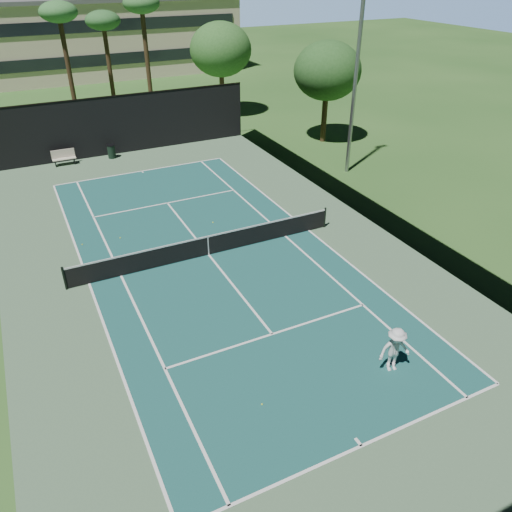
{
  "coord_description": "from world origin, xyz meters",
  "views": [
    {
      "loc": [
        -6.85,
        -19.0,
        12.0
      ],
      "look_at": [
        1.0,
        -3.0,
        1.3
      ],
      "focal_mm": 35.0,
      "sensor_mm": 36.0,
      "label": 1
    }
  ],
  "objects_px": {
    "player": "(395,350)",
    "tennis_ball_a": "(262,404)",
    "tennis_ball_d": "(82,245)",
    "tennis_net": "(208,245)",
    "park_bench": "(64,157)",
    "tennis_ball_c": "(213,222)",
    "tennis_ball_b": "(120,238)",
    "trash_bin": "(111,151)"
  },
  "relations": [
    {
      "from": "player",
      "to": "tennis_ball_a",
      "type": "xyz_separation_m",
      "value": [
        -4.66,
        0.52,
        -0.82
      ]
    },
    {
      "from": "tennis_ball_a",
      "to": "tennis_ball_d",
      "type": "relative_size",
      "value": 0.88
    },
    {
      "from": "tennis_net",
      "to": "park_bench",
      "type": "relative_size",
      "value": 8.6
    },
    {
      "from": "tennis_ball_a",
      "to": "tennis_ball_c",
      "type": "xyz_separation_m",
      "value": [
        3.27,
        12.22,
        0.01
      ]
    },
    {
      "from": "tennis_net",
      "to": "park_bench",
      "type": "xyz_separation_m",
      "value": [
        -4.32,
        15.35,
        -0.01
      ]
    },
    {
      "from": "tennis_net",
      "to": "tennis_ball_b",
      "type": "bearing_deg",
      "value": 134.35
    },
    {
      "from": "tennis_net",
      "to": "tennis_ball_c",
      "type": "distance_m",
      "value": 3.32
    },
    {
      "from": "tennis_ball_a",
      "to": "trash_bin",
      "type": "bearing_deg",
      "value": 88.41
    },
    {
      "from": "tennis_net",
      "to": "trash_bin",
      "type": "distance_m",
      "value": 15.31
    },
    {
      "from": "player",
      "to": "trash_bin",
      "type": "xyz_separation_m",
      "value": [
        -3.98,
        25.04,
        -0.37
      ]
    },
    {
      "from": "tennis_ball_c",
      "to": "trash_bin",
      "type": "relative_size",
      "value": 0.08
    },
    {
      "from": "player",
      "to": "tennis_ball_d",
      "type": "relative_size",
      "value": 25.17
    },
    {
      "from": "tennis_ball_a",
      "to": "tennis_ball_c",
      "type": "height_order",
      "value": "tennis_ball_c"
    },
    {
      "from": "player",
      "to": "tennis_ball_d",
      "type": "height_order",
      "value": "player"
    },
    {
      "from": "tennis_net",
      "to": "tennis_ball_c",
      "type": "xyz_separation_m",
      "value": [
        1.4,
        2.96,
        -0.52
      ]
    },
    {
      "from": "tennis_net",
      "to": "tennis_ball_a",
      "type": "relative_size",
      "value": 216.43
    },
    {
      "from": "player",
      "to": "tennis_ball_b",
      "type": "xyz_separation_m",
      "value": [
        -6.16,
        13.21,
        -0.81
      ]
    },
    {
      "from": "tennis_net",
      "to": "tennis_ball_d",
      "type": "bearing_deg",
      "value": 145.27
    },
    {
      "from": "tennis_ball_a",
      "to": "tennis_ball_d",
      "type": "xyz_separation_m",
      "value": [
        -3.31,
        12.85,
        0.0
      ]
    },
    {
      "from": "tennis_ball_d",
      "to": "park_bench",
      "type": "height_order",
      "value": "park_bench"
    },
    {
      "from": "player",
      "to": "park_bench",
      "type": "xyz_separation_m",
      "value": [
        -7.12,
        25.13,
        -0.3
      ]
    },
    {
      "from": "player",
      "to": "tennis_ball_a",
      "type": "height_order",
      "value": "player"
    },
    {
      "from": "tennis_ball_a",
      "to": "trash_bin",
      "type": "distance_m",
      "value": 24.54
    },
    {
      "from": "tennis_ball_c",
      "to": "trash_bin",
      "type": "distance_m",
      "value": 12.57
    },
    {
      "from": "player",
      "to": "tennis_ball_c",
      "type": "bearing_deg",
      "value": 108.68
    },
    {
      "from": "tennis_ball_c",
      "to": "park_bench",
      "type": "bearing_deg",
      "value": 114.81
    },
    {
      "from": "tennis_ball_c",
      "to": "tennis_ball_b",
      "type": "bearing_deg",
      "value": 174.35
    },
    {
      "from": "tennis_ball_a",
      "to": "tennis_ball_b",
      "type": "relative_size",
      "value": 0.83
    },
    {
      "from": "tennis_ball_c",
      "to": "trash_bin",
      "type": "height_order",
      "value": "trash_bin"
    },
    {
      "from": "player",
      "to": "tennis_ball_b",
      "type": "bearing_deg",
      "value": 127.42
    },
    {
      "from": "tennis_ball_a",
      "to": "tennis_ball_d",
      "type": "distance_m",
      "value": 13.27
    },
    {
      "from": "tennis_ball_b",
      "to": "tennis_ball_c",
      "type": "xyz_separation_m",
      "value": [
        4.76,
        -0.47,
        0.0
      ]
    },
    {
      "from": "player",
      "to": "tennis_ball_a",
      "type": "distance_m",
      "value": 4.76
    },
    {
      "from": "tennis_ball_b",
      "to": "trash_bin",
      "type": "height_order",
      "value": "trash_bin"
    },
    {
      "from": "tennis_net",
      "to": "trash_bin",
      "type": "bearing_deg",
      "value": 94.43
    },
    {
      "from": "tennis_ball_b",
      "to": "tennis_net",
      "type": "bearing_deg",
      "value": -45.65
    },
    {
      "from": "player",
      "to": "tennis_net",
      "type": "bearing_deg",
      "value": 118.41
    },
    {
      "from": "tennis_ball_b",
      "to": "trash_bin",
      "type": "bearing_deg",
      "value": 79.57
    },
    {
      "from": "tennis_net",
      "to": "player",
      "type": "bearing_deg",
      "value": -74.04
    },
    {
      "from": "tennis_ball_d",
      "to": "trash_bin",
      "type": "relative_size",
      "value": 0.07
    },
    {
      "from": "trash_bin",
      "to": "tennis_ball_b",
      "type": "bearing_deg",
      "value": -100.43
    },
    {
      "from": "player",
      "to": "trash_bin",
      "type": "height_order",
      "value": "player"
    }
  ]
}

